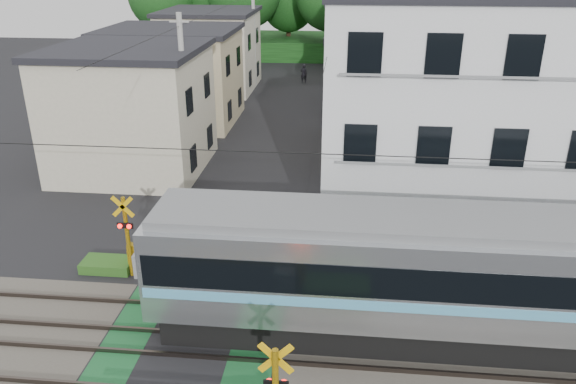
# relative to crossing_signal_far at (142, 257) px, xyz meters

# --- Properties ---
(ground) EXTENTS (120.00, 120.00, 0.00)m
(ground) POSITION_rel_crossing_signal_far_xyz_m (2.59, -3.65, -0.71)
(ground) COLOR black
(track_bed) EXTENTS (120.00, 120.00, 0.14)m
(track_bed) POSITION_rel_crossing_signal_far_xyz_m (2.59, -3.65, -0.67)
(track_bed) COLOR #47423A
(track_bed) RESTS_ON ground
(crossing_signal_far) EXTENTS (4.74, 0.65, 3.09)m
(crossing_signal_far) POSITION_rel_crossing_signal_far_xyz_m (0.00, 0.00, 0.00)
(crossing_signal_far) COLOR yellow
(crossing_signal_far) RESTS_ON ground
(apartment_block) EXTENTS (10.20, 8.36, 9.30)m
(apartment_block) POSITION_rel_crossing_signal_far_xyz_m (11.09, 5.84, 3.94)
(apartment_block) COLOR white
(apartment_block) RESTS_ON ground
(houses_row) EXTENTS (22.07, 31.35, 6.80)m
(houses_row) POSITION_rel_crossing_signal_far_xyz_m (2.84, 22.27, 2.53)
(houses_row) COLOR beige
(houses_row) RESTS_ON ground
(tree_hill) EXTENTS (40.00, 13.20, 10.81)m
(tree_hill) POSITION_rel_crossing_signal_far_xyz_m (1.46, 43.93, 4.42)
(tree_hill) COLOR #1A4C19
(tree_hill) RESTS_ON ground
(catenary) EXTENTS (60.00, 5.04, 7.00)m
(catenary) POSITION_rel_crossing_signal_far_xyz_m (8.59, -3.62, 2.98)
(catenary) COLOR #2D2D33
(catenary) RESTS_ON ground
(utility_poles) EXTENTS (7.90, 42.00, 8.00)m
(utility_poles) POSITION_rel_crossing_signal_far_xyz_m (1.53, 19.35, 3.37)
(utility_poles) COLOR #A5A5A0
(utility_poles) RESTS_ON ground
(pedestrian) EXTENTS (0.62, 0.43, 1.62)m
(pedestrian) POSITION_rel_crossing_signal_far_xyz_m (3.20, 32.12, 0.10)
(pedestrian) COLOR black
(pedestrian) RESTS_ON ground
(weed_patches) EXTENTS (10.25, 8.80, 0.40)m
(weed_patches) POSITION_rel_crossing_signal_far_xyz_m (4.34, -3.74, -0.53)
(weed_patches) COLOR #2D5E1E
(weed_patches) RESTS_ON ground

